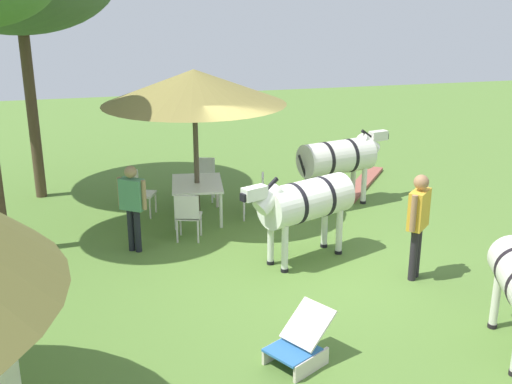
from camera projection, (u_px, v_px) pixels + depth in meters
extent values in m
plane|color=#567B33|center=(293.00, 262.00, 10.47)|extent=(36.00, 36.00, 0.00)
cylinder|color=#4D4232|center=(196.00, 162.00, 12.13)|extent=(0.10, 0.10, 2.31)
cone|color=olive|center=(194.00, 87.00, 11.67)|extent=(3.50, 3.50, 0.65)
cube|color=white|center=(197.00, 184.00, 12.27)|extent=(1.43, 1.14, 0.04)
cylinder|color=silver|center=(176.00, 212.00, 11.77)|extent=(0.06, 0.06, 0.70)
cylinder|color=silver|center=(176.00, 193.00, 12.90)|extent=(0.06, 0.06, 0.70)
cylinder|color=silver|center=(221.00, 211.00, 11.87)|extent=(0.06, 0.06, 0.70)
cylinder|color=silver|center=(217.00, 191.00, 13.00)|extent=(0.06, 0.06, 0.70)
cube|color=silver|center=(189.00, 216.00, 11.30)|extent=(0.53, 0.55, 0.04)
cube|color=silver|center=(187.00, 208.00, 11.05)|extent=(0.17, 0.43, 0.45)
cylinder|color=silver|center=(181.00, 224.00, 11.55)|extent=(0.04, 0.04, 0.45)
cylinder|color=silver|center=(201.00, 224.00, 11.53)|extent=(0.04, 0.04, 0.45)
cylinder|color=silver|center=(177.00, 231.00, 11.21)|extent=(0.04, 0.04, 0.45)
cylinder|color=silver|center=(198.00, 231.00, 11.19)|extent=(0.04, 0.04, 0.45)
cube|color=silver|center=(253.00, 197.00, 12.35)|extent=(0.53, 0.52, 0.04)
cube|color=silver|center=(263.00, 186.00, 12.28)|extent=(0.44, 0.15, 0.45)
cylinder|color=silver|center=(244.00, 210.00, 12.24)|extent=(0.04, 0.04, 0.45)
cylinder|color=silver|center=(244.00, 204.00, 12.60)|extent=(0.04, 0.04, 0.45)
cylinder|color=silver|center=(262.00, 210.00, 12.24)|extent=(0.04, 0.04, 0.45)
cylinder|color=silver|center=(262.00, 204.00, 12.60)|extent=(0.04, 0.04, 0.45)
cube|color=silver|center=(204.00, 180.00, 13.40)|extent=(0.53, 0.54, 0.04)
cube|color=silver|center=(205.00, 168.00, 13.51)|extent=(0.16, 0.43, 0.45)
cylinder|color=silver|center=(212.00, 193.00, 13.30)|extent=(0.04, 0.04, 0.45)
cylinder|color=silver|center=(194.00, 193.00, 13.31)|extent=(0.04, 0.04, 0.45)
cylinder|color=silver|center=(214.00, 188.00, 13.64)|extent=(0.04, 0.04, 0.45)
cylinder|color=silver|center=(197.00, 187.00, 13.65)|extent=(0.04, 0.04, 0.45)
cube|color=white|center=(144.00, 194.00, 12.50)|extent=(0.57, 0.56, 0.04)
cube|color=white|center=(134.00, 183.00, 12.46)|extent=(0.42, 0.21, 0.45)
cylinder|color=white|center=(156.00, 202.00, 12.73)|extent=(0.04, 0.04, 0.45)
cylinder|color=white|center=(150.00, 208.00, 12.37)|extent=(0.04, 0.04, 0.45)
cylinder|color=white|center=(139.00, 201.00, 12.78)|extent=(0.04, 0.04, 0.45)
cylinder|color=white|center=(133.00, 207.00, 12.42)|extent=(0.04, 0.04, 0.45)
cylinder|color=black|center=(138.00, 231.00, 10.78)|extent=(0.11, 0.11, 0.77)
cylinder|color=black|center=(131.00, 230.00, 10.83)|extent=(0.11, 0.11, 0.77)
cube|color=#49865E|center=(132.00, 194.00, 10.60)|extent=(0.41, 0.45, 0.55)
cylinder|color=#967953|center=(144.00, 195.00, 10.51)|extent=(0.08, 0.08, 0.52)
cylinder|color=#967953|center=(120.00, 192.00, 10.68)|extent=(0.08, 0.08, 0.52)
sphere|color=#967953|center=(130.00, 172.00, 10.47)|extent=(0.21, 0.21, 0.21)
cylinder|color=#251F27|center=(414.00, 255.00, 9.71)|extent=(0.12, 0.12, 0.86)
cylinder|color=#251F27|center=(417.00, 251.00, 9.83)|extent=(0.12, 0.12, 0.86)
cube|color=gold|center=(419.00, 209.00, 9.54)|extent=(0.47, 0.48, 0.61)
cylinder|color=#A2734E|center=(414.00, 213.00, 9.32)|extent=(0.09, 0.09, 0.57)
cylinder|color=#A2734E|center=(424.00, 204.00, 9.75)|extent=(0.09, 0.09, 0.57)
sphere|color=#A2734E|center=(421.00, 182.00, 9.40)|extent=(0.23, 0.23, 0.23)
cube|color=#2F6BB2|center=(292.00, 350.00, 7.53)|extent=(0.72, 0.74, 0.03)
cube|color=silver|center=(308.00, 324.00, 7.64)|extent=(0.69, 0.68, 0.40)
cube|color=beige|center=(311.00, 365.00, 7.42)|extent=(0.34, 0.55, 0.22)
cube|color=beige|center=(280.00, 348.00, 7.78)|extent=(0.34, 0.55, 0.22)
cylinder|color=silver|center=(307.00, 200.00, 10.28)|extent=(1.23, 1.73, 0.67)
cylinder|color=black|center=(321.00, 197.00, 10.46)|extent=(0.66, 0.34, 0.68)
cylinder|color=black|center=(293.00, 204.00, 10.11)|extent=(0.66, 0.34, 0.68)
cylinder|color=silver|center=(269.00, 199.00, 9.77)|extent=(0.49, 0.62, 0.51)
cube|color=silver|center=(254.00, 193.00, 9.56)|extent=(0.32, 0.44, 0.20)
cube|color=black|center=(245.00, 197.00, 9.46)|extent=(0.16, 0.16, 0.12)
cube|color=black|center=(269.00, 187.00, 9.70)|extent=(0.18, 0.35, 0.28)
cylinder|color=silver|center=(285.00, 249.00, 9.99)|extent=(0.11, 0.11, 0.80)
cylinder|color=black|center=(285.00, 270.00, 10.11)|extent=(0.13, 0.13, 0.06)
cylinder|color=silver|center=(271.00, 242.00, 10.27)|extent=(0.11, 0.11, 0.80)
cylinder|color=black|center=(270.00, 262.00, 10.39)|extent=(0.13, 0.13, 0.06)
cylinder|color=silver|center=(339.00, 232.00, 10.69)|extent=(0.11, 0.11, 0.80)
cylinder|color=black|center=(338.00, 252.00, 10.80)|extent=(0.13, 0.13, 0.06)
cylinder|color=silver|center=(324.00, 226.00, 10.97)|extent=(0.11, 0.11, 0.80)
cylinder|color=black|center=(324.00, 245.00, 11.08)|extent=(0.13, 0.13, 0.06)
cylinder|color=black|center=(343.00, 196.00, 10.79)|extent=(0.14, 0.24, 0.53)
cylinder|color=silver|center=(495.00, 302.00, 8.34)|extent=(0.11, 0.11, 0.76)
cylinder|color=black|center=(492.00, 325.00, 8.45)|extent=(0.13, 0.13, 0.06)
cylinder|color=black|center=(509.00, 261.00, 8.37)|extent=(0.24, 0.13, 0.53)
cylinder|color=silver|center=(337.00, 157.00, 12.89)|extent=(1.05, 1.69, 0.69)
cylinder|color=black|center=(324.00, 159.00, 12.75)|extent=(0.70, 0.25, 0.71)
cylinder|color=black|center=(348.00, 156.00, 13.02)|extent=(0.70, 0.25, 0.71)
cylinder|color=silver|center=(367.00, 144.00, 13.19)|extent=(0.44, 0.61, 0.51)
cube|color=silver|center=(378.00, 136.00, 13.27)|extent=(0.27, 0.43, 0.20)
cube|color=black|center=(385.00, 136.00, 13.36)|extent=(0.15, 0.15, 0.12)
cube|color=black|center=(368.00, 135.00, 13.13)|extent=(0.13, 0.36, 0.28)
cylinder|color=silver|center=(353.00, 181.00, 13.53)|extent=(0.11, 0.11, 0.80)
cylinder|color=black|center=(352.00, 197.00, 13.64)|extent=(0.13, 0.13, 0.06)
cylinder|color=silver|center=(364.00, 186.00, 13.21)|extent=(0.11, 0.11, 0.80)
cylinder|color=black|center=(363.00, 202.00, 13.32)|extent=(0.13, 0.13, 0.06)
cylinder|color=silver|center=(307.00, 189.00, 12.98)|extent=(0.11, 0.11, 0.80)
cylinder|color=black|center=(306.00, 206.00, 13.10)|extent=(0.13, 0.13, 0.06)
cylinder|color=silver|center=(317.00, 194.00, 12.67)|extent=(0.11, 0.11, 0.80)
cylinder|color=black|center=(316.00, 211.00, 12.78)|extent=(0.13, 0.13, 0.06)
cylinder|color=black|center=(303.00, 167.00, 12.54)|extent=(0.11, 0.24, 0.53)
cylinder|color=#4C3A29|center=(33.00, 117.00, 13.24)|extent=(0.23, 0.23, 3.57)
cube|color=#9C5344|center=(362.00, 183.00, 14.57)|extent=(2.43, 2.00, 0.08)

